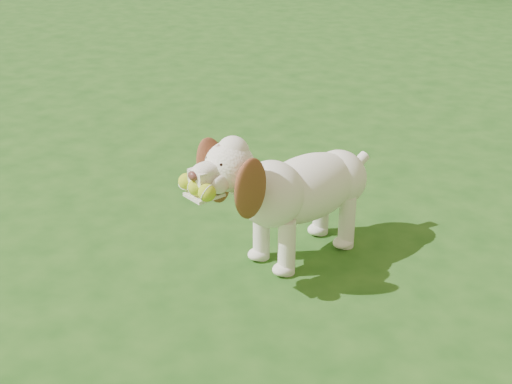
% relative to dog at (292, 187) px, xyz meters
% --- Properties ---
extents(ground, '(80.00, 80.00, 0.00)m').
position_rel_dog_xyz_m(ground, '(-0.12, 0.06, -0.38)').
color(ground, '#1C4A15').
rests_on(ground, ground).
extents(dog, '(0.64, 1.06, 0.71)m').
position_rel_dog_xyz_m(dog, '(0.00, 0.00, 0.00)').
color(dog, white).
rests_on(dog, ground).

